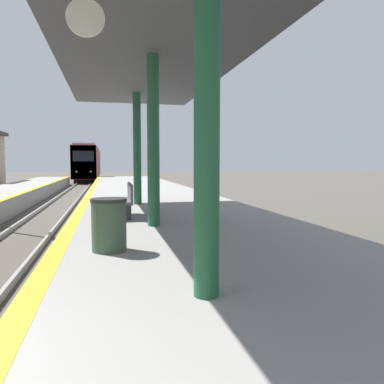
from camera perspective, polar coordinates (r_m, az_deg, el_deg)
train at (r=53.84m, az=-15.49°, el=4.25°), size 2.76×22.97×4.56m
station_canopy at (r=9.13m, az=-6.03°, el=19.84°), size 4.43×14.39×4.15m
trash_bin at (r=6.46m, az=-12.53°, el=-4.86°), size 0.61×0.61×0.89m
bench at (r=10.45m, az=-10.07°, el=-1.08°), size 0.44×1.65×0.92m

